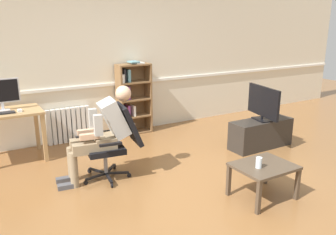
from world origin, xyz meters
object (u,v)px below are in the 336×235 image
(imac_monitor, at_px, (1,92))
(keyboard, at_px, (1,113))
(coffee_table, at_px, (264,169))
(drinking_glass, at_px, (259,163))
(bookshelf, at_px, (131,99))
(radiator, at_px, (69,125))
(computer_mouse, at_px, (20,110))
(tv_screen, at_px, (263,103))
(tv_stand, at_px, (261,134))
(office_chair, at_px, (116,139))
(person_seated, at_px, (102,131))

(imac_monitor, height_order, keyboard, imac_monitor)
(coffee_table, height_order, drinking_glass, drinking_glass)
(bookshelf, relative_size, radiator, 1.82)
(computer_mouse, distance_m, tv_screen, 3.69)
(tv_stand, relative_size, coffee_table, 1.62)
(imac_monitor, relative_size, office_chair, 0.52)
(bookshelf, xyz_separation_m, tv_stand, (1.49, -1.76, -0.41))
(tv_screen, bearing_deg, radiator, 66.63)
(radiator, relative_size, coffee_table, 1.08)
(tv_screen, bearing_deg, bookshelf, 52.22)
(office_chair, height_order, drinking_glass, office_chair)
(keyboard, relative_size, person_seated, 0.30)
(office_chair, height_order, tv_screen, tv_screen)
(coffee_table, xyz_separation_m, drinking_glass, (-0.11, -0.03, 0.12))
(imac_monitor, relative_size, bookshelf, 0.38)
(imac_monitor, relative_size, computer_mouse, 5.06)
(person_seated, bearing_deg, tv_stand, 93.49)
(radiator, distance_m, office_chair, 1.72)
(keyboard, bearing_deg, bookshelf, 11.21)
(radiator, xyz_separation_m, tv_stand, (2.63, -1.86, -0.07))
(office_chair, bearing_deg, bookshelf, 156.57)
(tv_stand, bearing_deg, imac_monitor, 156.87)
(imac_monitor, bearing_deg, tv_screen, -23.12)
(bookshelf, height_order, office_chair, bookshelf)
(computer_mouse, height_order, drinking_glass, computer_mouse)
(person_seated, xyz_separation_m, drinking_glass, (1.30, -1.45, -0.18))
(tv_screen, bearing_deg, keyboard, 82.02)
(tv_screen, height_order, drinking_glass, tv_screen)
(keyboard, height_order, person_seated, person_seated)
(office_chair, bearing_deg, tv_screen, 93.74)
(tv_stand, bearing_deg, coffee_table, -134.49)
(tv_stand, xyz_separation_m, drinking_glass, (-1.33, -1.26, 0.24))
(radiator, xyz_separation_m, drinking_glass, (1.30, -3.13, 0.17))
(keyboard, xyz_separation_m, radiator, (1.05, 0.53, -0.47))
(computer_mouse, distance_m, coffee_table, 3.43)
(person_seated, bearing_deg, drinking_glass, 49.43)
(office_chair, bearing_deg, person_seated, -90.00)
(radiator, distance_m, tv_screen, 3.25)
(tv_screen, xyz_separation_m, drinking_glass, (-1.33, -1.26, -0.28))
(keyboard, bearing_deg, imac_monitor, 77.09)
(keyboard, bearing_deg, radiator, 26.86)
(imac_monitor, distance_m, tv_screen, 3.95)
(drinking_glass, bearing_deg, computer_mouse, 128.74)
(imac_monitor, distance_m, bookshelf, 2.18)
(bookshelf, bearing_deg, keyboard, -168.79)
(office_chair, xyz_separation_m, drinking_glass, (1.12, -1.43, -0.05))
(keyboard, height_order, radiator, keyboard)
(computer_mouse, relative_size, bookshelf, 0.08)
(computer_mouse, xyz_separation_m, tv_stand, (3.43, -1.35, -0.54))
(keyboard, distance_m, person_seated, 1.55)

